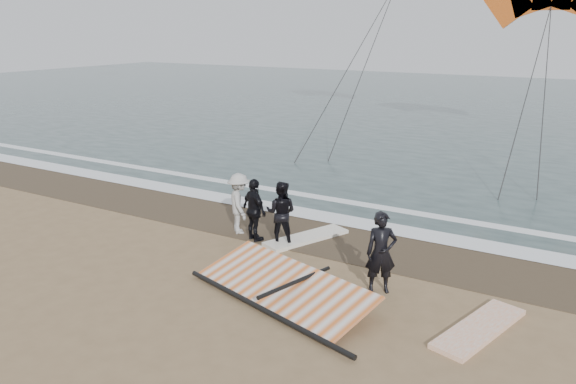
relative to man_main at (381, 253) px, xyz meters
name	(u,v)px	position (x,y,z in m)	size (l,w,h in m)	color
ground	(244,308)	(-2.11, -2.10, -0.90)	(120.00, 120.00, 0.00)	#8C704C
sea	(514,109)	(-2.11, 30.90, -0.89)	(120.00, 54.00, 0.02)	#233838
wet_sand	(338,238)	(-2.11, 2.40, -0.90)	(120.00, 2.80, 0.01)	#4C3D2B
foam_near	(359,223)	(-2.11, 3.80, -0.87)	(120.00, 0.90, 0.01)	white
foam_far	(380,207)	(-2.11, 5.50, -0.87)	(120.00, 0.45, 0.01)	white
man_main	(381,253)	(0.00, 0.00, 0.00)	(0.66, 0.43, 1.80)	black
board_white	(479,328)	(2.24, -0.61, -0.85)	(0.69, 2.46, 0.10)	white
board_cream	(306,238)	(-2.82, 1.91, -0.85)	(0.65, 2.46, 0.10)	white
trio_cluster	(256,208)	(-4.06, 1.35, -0.05)	(2.49, 1.30, 1.71)	black
sail_rig	(283,287)	(-1.70, -1.21, -0.71)	(4.60, 2.81, 0.52)	black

